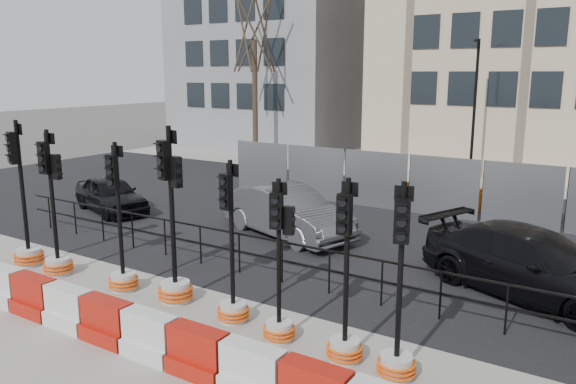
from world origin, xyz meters
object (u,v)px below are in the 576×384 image
Objects in this scene: traffic_signal_d at (174,262)px; car_a at (111,194)px; traffic_signal_a at (26,237)px; car_c at (533,264)px; traffic_signal_h at (397,340)px.

car_a is at bearing 162.84° from traffic_signal_d.
traffic_signal_a is 0.92× the size of car_a.
car_a is at bearing 134.85° from traffic_signal_a.
car_c is (13.39, -0.22, 0.10)m from car_a.
traffic_signal_d reaches higher than car_a.
traffic_signal_a is at bearing 163.35° from traffic_signal_h.
car_a is 0.73× the size of car_c.
traffic_signal_d is 0.69× the size of car_c.
traffic_signal_a is at bearing -161.96° from traffic_signal_d.
traffic_signal_d is 7.50m from car_c.
car_c is at bearing -72.69° from car_a.
car_a is (-2.60, 4.78, -0.13)m from traffic_signal_a.
car_c is at bearing 39.19° from traffic_signal_a.
traffic_signal_a is 0.67× the size of car_c.
traffic_signal_d is 1.17× the size of traffic_signal_h.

